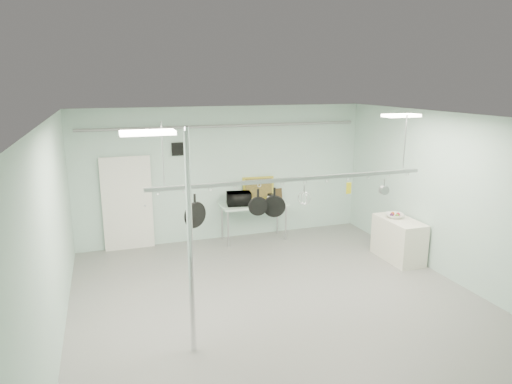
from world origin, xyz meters
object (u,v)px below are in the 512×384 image
object	(u,v)px
side_cabinet	(398,240)
skillet_mid	(258,203)
coffee_canister	(270,199)
microwave	(239,199)
fruit_bowl	(395,216)
skillet_left	(195,211)
prep_table	(254,207)
skillet_right	(274,202)
pot_rack	(294,178)
chrome_pole	(190,245)

from	to	relation	value
side_cabinet	skillet_mid	size ratio (longest dim) A/B	2.64
side_cabinet	coffee_canister	world-z (taller)	coffee_canister
microwave	fruit_bowl	distance (m)	3.54
coffee_canister	skillet_left	world-z (taller)	skillet_left
coffee_canister	skillet_mid	bearing A→B (deg)	-113.65
side_cabinet	skillet_left	distance (m)	4.92
skillet_left	prep_table	bearing A→B (deg)	30.18
microwave	skillet_right	xyz separation A→B (m)	(-0.36, -3.29, 0.78)
prep_table	skillet_mid	world-z (taller)	skillet_mid
prep_table	coffee_canister	size ratio (longest dim) A/B	8.79
side_cabinet	microwave	bearing A→B (deg)	143.23
prep_table	skillet_right	distance (m)	3.53
prep_table	pot_rack	size ratio (longest dim) A/B	0.33
pot_rack	skillet_right	distance (m)	0.52
skillet_left	skillet_right	distance (m)	1.31
pot_rack	microwave	world-z (taller)	pot_rack
prep_table	side_cabinet	distance (m)	3.39
chrome_pole	skillet_mid	xyz separation A→B (m)	(1.28, 0.90, 0.26)
microwave	coffee_canister	world-z (taller)	microwave
skillet_left	pot_rack	bearing A→B (deg)	-27.98
skillet_right	skillet_mid	bearing A→B (deg)	-161.02
chrome_pole	skillet_left	world-z (taller)	chrome_pole
microwave	skillet_right	size ratio (longest dim) A/B	1.14
prep_table	microwave	world-z (taller)	microwave
skillet_left	skillet_mid	size ratio (longest dim) A/B	1.20
coffee_canister	skillet_left	bearing A→B (deg)	-127.01
skillet_mid	coffee_canister	bearing A→B (deg)	77.08
chrome_pole	side_cabinet	size ratio (longest dim) A/B	2.67
prep_table	pot_rack	world-z (taller)	pot_rack
chrome_pole	microwave	distance (m)	4.64
pot_rack	fruit_bowl	world-z (taller)	pot_rack
microwave	coffee_canister	size ratio (longest dim) A/B	3.09
prep_table	pot_rack	xyz separation A→B (m)	(-0.40, -3.30, 1.40)
microwave	skillet_right	bearing A→B (deg)	93.04
side_cabinet	skillet_mid	bearing A→B (deg)	-162.88
coffee_canister	skillet_mid	size ratio (longest dim) A/B	0.40
prep_table	skillet_right	xyz separation A→B (m)	(-0.74, -3.30, 1.00)
prep_table	microwave	xyz separation A→B (m)	(-0.38, -0.01, 0.23)
prep_table	coffee_canister	bearing A→B (deg)	-6.09
pot_rack	coffee_canister	xyz separation A→B (m)	(0.81, 3.26, -1.23)
pot_rack	skillet_left	xyz separation A→B (m)	(-1.65, 0.00, -0.42)
chrome_pole	prep_table	bearing A→B (deg)	61.29
skillet_left	skillet_right	xyz separation A→B (m)	(1.31, 0.00, 0.03)
microwave	skillet_left	world-z (taller)	skillet_left
coffee_canister	skillet_right	size ratio (longest dim) A/B	0.37
prep_table	skillet_right	bearing A→B (deg)	-102.65
fruit_bowl	skillet_right	size ratio (longest dim) A/B	0.76
chrome_pole	skillet_left	xyz separation A→B (m)	(0.25, 0.90, 0.21)
fruit_bowl	skillet_right	world-z (taller)	skillet_right
coffee_canister	side_cabinet	bearing A→B (deg)	-45.17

